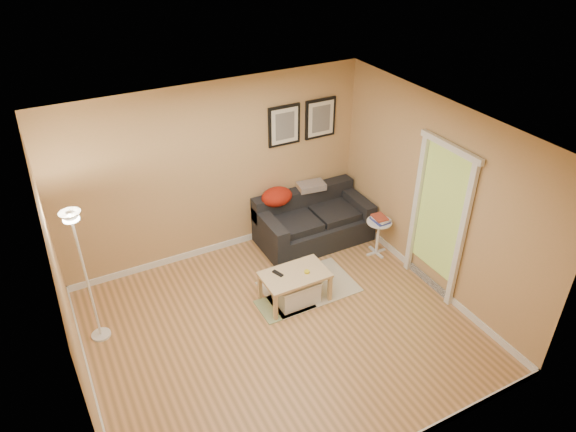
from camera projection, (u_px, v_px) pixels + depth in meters
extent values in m
plane|color=tan|center=(281.00, 330.00, 6.53)|extent=(4.50, 4.50, 0.00)
plane|color=white|center=(279.00, 137.00, 5.15)|extent=(4.50, 4.50, 0.00)
plane|color=tan|center=(215.00, 172.00, 7.34)|extent=(4.50, 0.00, 4.50)
plane|color=tan|center=(389.00, 368.00, 4.34)|extent=(4.50, 0.00, 4.50)
plane|color=tan|center=(68.00, 309.00, 4.95)|extent=(0.00, 4.00, 4.00)
plane|color=tan|center=(436.00, 198.00, 6.73)|extent=(0.00, 4.00, 4.00)
cube|color=white|center=(222.00, 245.00, 8.00)|extent=(4.50, 0.02, 0.10)
cube|color=white|center=(95.00, 396.00, 5.62)|extent=(0.02, 4.00, 0.10)
cube|color=white|center=(422.00, 275.00, 7.39)|extent=(0.02, 4.00, 0.10)
cube|color=beige|center=(309.00, 287.00, 7.24)|extent=(1.25, 0.85, 0.01)
cube|color=#668C4C|center=(285.00, 304.00, 6.93)|extent=(0.70, 0.50, 0.01)
cube|color=black|center=(278.00, 273.00, 6.78)|extent=(0.10, 0.17, 0.02)
cylinder|color=yellow|center=(307.00, 272.00, 6.80)|extent=(0.07, 0.07, 0.03)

